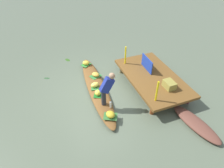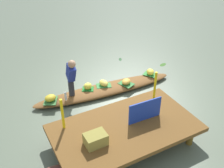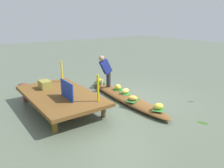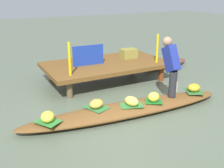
# 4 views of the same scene
# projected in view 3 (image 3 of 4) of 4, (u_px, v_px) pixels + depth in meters

# --- Properties ---
(canal_water) EXTENTS (40.00, 40.00, 0.00)m
(canal_water) POSITION_uv_depth(u_px,v_px,m) (124.00, 100.00, 7.54)
(canal_water) COLOR #586450
(canal_water) RESTS_ON ground
(dock_platform) EXTENTS (3.20, 1.80, 0.48)m
(dock_platform) POSITION_uv_depth(u_px,v_px,m) (60.00, 96.00, 6.69)
(dock_platform) COLOR brown
(dock_platform) RESTS_ON ground
(vendor_boat) EXTENTS (4.31, 0.97, 0.20)m
(vendor_boat) POSITION_uv_depth(u_px,v_px,m) (124.00, 97.00, 7.51)
(vendor_boat) COLOR brown
(vendor_boat) RESTS_ON ground
(moored_boat) EXTENTS (1.87, 0.81, 0.21)m
(moored_boat) POSITION_uv_depth(u_px,v_px,m) (30.00, 89.00, 8.37)
(moored_boat) COLOR brown
(moored_boat) RESTS_ON ground
(leaf_mat_0) EXTENTS (0.45, 0.52, 0.01)m
(leaf_mat_0) POSITION_uv_depth(u_px,v_px,m) (132.00, 100.00, 6.93)
(leaf_mat_0) COLOR #327436
(leaf_mat_0) RESTS_ON vendor_boat
(banana_bunch_0) EXTENTS (0.39, 0.38, 0.15)m
(banana_bunch_0) POSITION_uv_depth(u_px,v_px,m) (133.00, 98.00, 6.90)
(banana_bunch_0) COLOR gold
(banana_bunch_0) RESTS_ON vendor_boat
(leaf_mat_1) EXTENTS (0.46, 0.50, 0.01)m
(leaf_mat_1) POSITION_uv_depth(u_px,v_px,m) (158.00, 109.00, 6.25)
(leaf_mat_1) COLOR #358236
(leaf_mat_1) RESTS_ON vendor_boat
(banana_bunch_1) EXTENTS (0.31, 0.35, 0.18)m
(banana_bunch_1) POSITION_uv_depth(u_px,v_px,m) (158.00, 106.00, 6.23)
(banana_bunch_1) COLOR yellow
(banana_bunch_1) RESTS_ON vendor_boat
(leaf_mat_2) EXTENTS (0.42, 0.39, 0.01)m
(leaf_mat_2) POSITION_uv_depth(u_px,v_px,m) (118.00, 90.00, 7.95)
(leaf_mat_2) COLOR #1C6B24
(leaf_mat_2) RESTS_ON vendor_boat
(banana_bunch_2) EXTENTS (0.25, 0.22, 0.20)m
(banana_bunch_2) POSITION_uv_depth(u_px,v_px,m) (118.00, 87.00, 7.92)
(banana_bunch_2) COLOR #F7E444
(banana_bunch_2) RESTS_ON vendor_boat
(leaf_mat_3) EXTENTS (0.49, 0.53, 0.01)m
(leaf_mat_3) POSITION_uv_depth(u_px,v_px,m) (100.00, 83.00, 8.79)
(leaf_mat_3) COLOR #366F33
(leaf_mat_3) RESTS_ON vendor_boat
(banana_bunch_3) EXTENTS (0.36, 0.32, 0.17)m
(banana_bunch_3) POSITION_uv_depth(u_px,v_px,m) (100.00, 81.00, 8.76)
(banana_bunch_3) COLOR gold
(banana_bunch_3) RESTS_ON vendor_boat
(leaf_mat_4) EXTENTS (0.50, 0.40, 0.01)m
(leaf_mat_4) POSITION_uv_depth(u_px,v_px,m) (125.00, 93.00, 7.55)
(leaf_mat_4) COLOR #357C39
(leaf_mat_4) RESTS_ON vendor_boat
(banana_bunch_4) EXTENTS (0.28, 0.35, 0.18)m
(banana_bunch_4) POSITION_uv_depth(u_px,v_px,m) (125.00, 91.00, 7.52)
(banana_bunch_4) COLOR #F9DB54
(banana_bunch_4) RESTS_ON vendor_boat
(vendor_person) EXTENTS (0.22, 0.51, 1.20)m
(vendor_person) POSITION_uv_depth(u_px,v_px,m) (106.00, 69.00, 8.06)
(vendor_person) COLOR #28282D
(vendor_person) RESTS_ON vendor_boat
(water_bottle) EXTENTS (0.06, 0.06, 0.24)m
(water_bottle) POSITION_uv_depth(u_px,v_px,m) (102.00, 83.00, 8.37)
(water_bottle) COLOR silver
(water_bottle) RESTS_ON vendor_boat
(market_banner) EXTENTS (0.82, 0.06, 0.51)m
(market_banner) POSITION_uv_depth(u_px,v_px,m) (67.00, 90.00, 6.21)
(market_banner) COLOR #1B379F
(market_banner) RESTS_ON dock_platform
(railing_post_west) EXTENTS (0.06, 0.06, 0.75)m
(railing_post_west) POSITION_uv_depth(u_px,v_px,m) (98.00, 88.00, 5.97)
(railing_post_west) COLOR yellow
(railing_post_west) RESTS_ON dock_platform
(railing_post_east) EXTENTS (0.06, 0.06, 0.75)m
(railing_post_east) POSITION_uv_depth(u_px,v_px,m) (62.00, 71.00, 7.83)
(railing_post_east) COLOR yellow
(railing_post_east) RESTS_ON dock_platform
(produce_crate) EXTENTS (0.44, 0.32, 0.26)m
(produce_crate) POSITION_uv_depth(u_px,v_px,m) (45.00, 84.00, 7.16)
(produce_crate) COLOR olive
(produce_crate) RESTS_ON dock_platform
(drifting_plant_0) EXTENTS (0.22, 0.28, 0.01)m
(drifting_plant_0) POSITION_uv_depth(u_px,v_px,m) (191.00, 102.00, 7.36)
(drifting_plant_0) COLOR #2A4E2B
(drifting_plant_0) RESTS_ON ground
(drifting_plant_1) EXTENTS (0.35, 0.26, 0.01)m
(drifting_plant_1) POSITION_uv_depth(u_px,v_px,m) (202.00, 123.00, 5.88)
(drifting_plant_1) COLOR #315C1C
(drifting_plant_1) RESTS_ON ground
(drifting_plant_2) EXTENTS (0.18, 0.16, 0.01)m
(drifting_plant_2) POSITION_uv_depth(u_px,v_px,m) (97.00, 75.00, 10.74)
(drifting_plant_2) COLOR #216C1C
(drifting_plant_2) RESTS_ON ground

